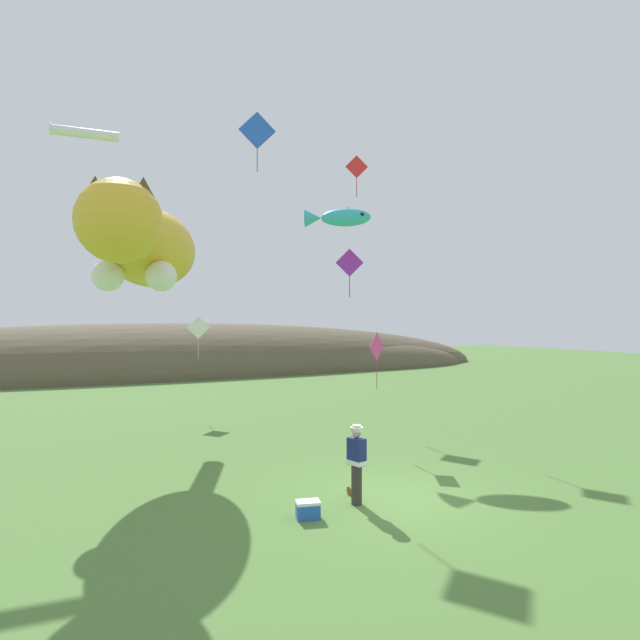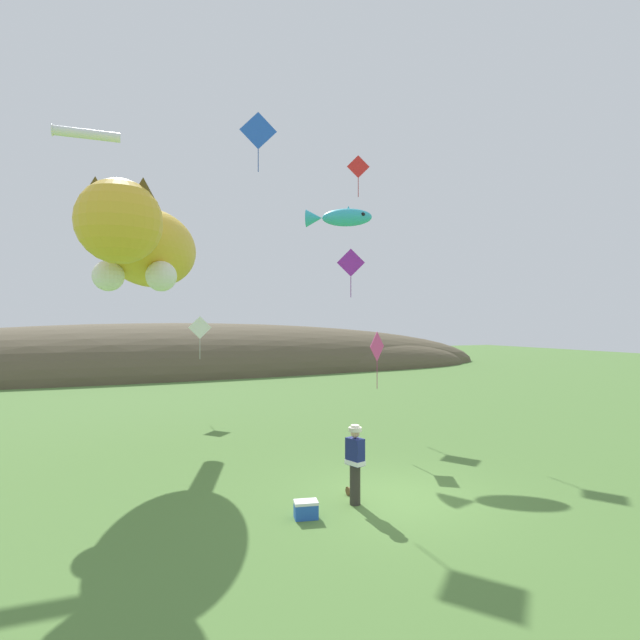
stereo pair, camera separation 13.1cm
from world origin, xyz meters
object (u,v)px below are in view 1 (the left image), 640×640
Objects in this scene: kite_diamond_pink at (377,347)px; kite_spool at (351,491)px; picnic_cooler at (308,509)px; kite_diamond_white at (198,328)px; kite_giant_cat at (145,246)px; kite_tube_streamer at (84,133)px; kite_diamond_violet at (350,263)px; festival_attendant at (357,462)px; kite_diamond_red at (357,167)px; kite_diamond_blue at (257,131)px; kite_fish_windsock at (339,217)px.

kite_spool is at bearing -129.55° from kite_diamond_pink.
kite_diamond_white is (0.43, 12.95, 3.65)m from picnic_cooler.
kite_giant_cat reaches higher than kite_diamond_pink.
kite_spool is 5.60m from kite_diamond_pink.
kite_tube_streamer is at bearing 110.73° from picnic_cooler.
kite_giant_cat reaches higher than kite_spool.
kite_diamond_pink is 0.88× the size of kite_diamond_violet.
festival_attendant reaches higher than kite_spool.
picnic_cooler is 0.28× the size of kite_diamond_red.
picnic_cooler is 0.23× the size of kite_diamond_blue.
festival_attendant is 14.09m from kite_diamond_blue.
kite_spool is 11.96m from kite_diamond_violet.
festival_attendant is at bearing -127.02° from kite_diamond_pink.
kite_diamond_pink is (2.94, 3.57, 3.16)m from kite_spool.
kite_diamond_violet is at bearing 47.33° from kite_fish_windsock.
picnic_cooler is 6.96m from kite_diamond_pink.
kite_tube_streamer is (-1.69, 4.46, 4.73)m from kite_giant_cat.
kite_fish_windsock is (7.54, 1.57, 1.86)m from kite_giant_cat.
kite_tube_streamer is at bearing 171.73° from kite_diamond_violet.
festival_attendant is 16.38m from kite_diamond_red.
kite_tube_streamer is at bearing 142.11° from kite_diamond_pink.
kite_diamond_pink is (8.63, -6.72, -7.89)m from kite_tube_streamer.
kite_diamond_blue is at bearing -177.13° from kite_diamond_violet.
kite_tube_streamer is at bearing -158.31° from kite_diamond_white.
kite_diamond_violet reaches higher than kite_diamond_white.
festival_attendant is 1.54m from picnic_cooler.
kite_diamond_violet is (4.29, 0.22, -5.01)m from kite_diamond_blue.
kite_spool is at bearing 73.13° from festival_attendant.
kite_diamond_pink reaches higher than picnic_cooler.
picnic_cooler is at bearing -150.94° from kite_spool.
kite_diamond_pink is (2.44, -4.98, -8.41)m from kite_diamond_blue.
kite_tube_streamer is 11.75m from kite_diamond_red.
kite_diamond_violet reaches higher than kite_spool.
kite_spool is at bearing -118.74° from kite_diamond_violet.
kite_spool is at bearing -55.57° from kite_giant_cat.
kite_tube_streamer reaches higher than picnic_cooler.
kite_diamond_red is at bearing 59.60° from kite_spool.
kite_diamond_white is (-1.56, 3.58, -7.85)m from kite_diamond_blue.
picnic_cooler is 12.59m from kite_fish_windsock.
kite_giant_cat is at bearing -148.88° from kite_diamond_blue.
kite_diamond_red is at bearing 51.31° from kite_diamond_violet.
kite_tube_streamer reaches higher than kite_giant_cat.
kite_fish_windsock is at bearing -17.39° from kite_tube_streamer.
kite_giant_cat is at bearing -155.87° from kite_diamond_red.
kite_spool is 1.70m from picnic_cooler.
kite_giant_cat is (-2.51, 6.65, 6.25)m from picnic_cooler.
picnic_cooler is 0.30× the size of kite_diamond_pink.
kite_fish_windsock is 10.09m from kite_tube_streamer.
kite_diamond_red is (6.06, 10.33, 11.38)m from kite_spool.
kite_fish_windsock is 7.97m from kite_diamond_white.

